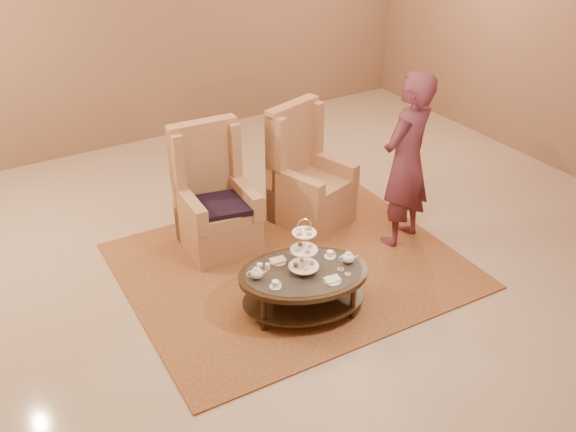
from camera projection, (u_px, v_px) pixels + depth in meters
ground at (310, 282)px, 6.06m from camera, size 8.00×8.00×0.00m
ceiling at (310, 282)px, 6.06m from camera, size 8.00×8.00×0.02m
wall_back at (143, 10)px, 8.14m from camera, size 8.00×0.04×3.50m
rug at (292, 265)px, 6.29m from camera, size 3.19×2.69×0.02m
tea_table at (303, 279)px, 5.52m from camera, size 1.32×1.11×0.95m
armchair_left at (215, 207)px, 6.42m from camera, size 0.73×0.75×1.28m
armchair_right at (306, 183)px, 6.87m from camera, size 0.88×0.89×1.29m
person at (406, 161)px, 6.25m from camera, size 0.76×0.61×1.81m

